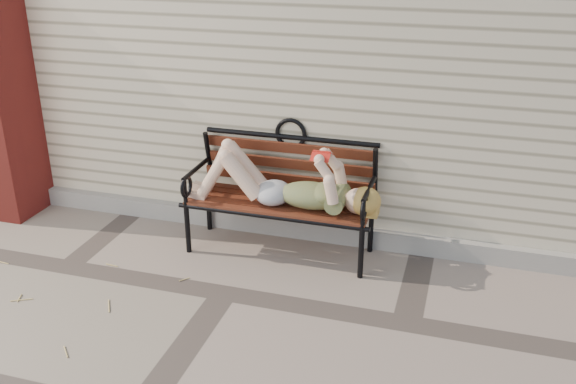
% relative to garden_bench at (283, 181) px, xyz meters
% --- Properties ---
extents(ground, '(80.00, 80.00, 0.00)m').
position_rel_garden_bench_xyz_m(ground, '(-0.18, -0.78, -0.55)').
color(ground, gray).
rests_on(ground, ground).
extents(house_wall, '(8.00, 4.00, 3.00)m').
position_rel_garden_bench_xyz_m(house_wall, '(-0.18, 2.22, 0.95)').
color(house_wall, beige).
rests_on(house_wall, ground).
extents(foundation_strip, '(8.00, 0.10, 0.15)m').
position_rel_garden_bench_xyz_m(foundation_strip, '(-0.18, 0.19, -0.48)').
color(foundation_strip, gray).
rests_on(foundation_strip, ground).
extents(garden_bench, '(1.52, 0.61, 0.99)m').
position_rel_garden_bench_xyz_m(garden_bench, '(0.00, 0.00, 0.00)').
color(garden_bench, black).
rests_on(garden_bench, ground).
extents(reading_woman, '(1.44, 0.33, 0.45)m').
position_rel_garden_bench_xyz_m(reading_woman, '(0.01, -0.12, 0.03)').
color(reading_woman, '#0A3C49').
rests_on(reading_woman, ground).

